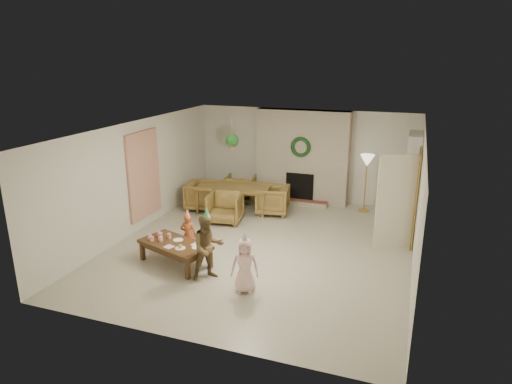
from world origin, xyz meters
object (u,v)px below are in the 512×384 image
at_px(dining_chair_far, 240,189).
at_px(child_red, 188,235).
at_px(dining_table, 233,199).
at_px(child_pink, 245,265).
at_px(dining_chair_near, 225,208).
at_px(coffee_table_top, 175,244).
at_px(dining_chair_right, 273,200).
at_px(dining_chair_left, 203,196).
at_px(child_plaid, 208,247).

xyz_separation_m(dining_chair_far, child_red, (0.29, -3.57, 0.06)).
bearing_deg(dining_table, child_pink, -73.55).
bearing_deg(dining_chair_near, coffee_table_top, -98.58).
distance_m(dining_chair_right, child_red, 3.04).
bearing_deg(child_red, dining_chair_far, -102.56).
distance_m(child_red, child_pink, 1.89).
bearing_deg(dining_chair_left, dining_chair_near, -135.00).
height_order(dining_chair_near, dining_chair_right, same).
bearing_deg(child_plaid, dining_table, 63.76).
distance_m(dining_chair_left, child_red, 2.81).
xyz_separation_m(child_plaid, child_pink, (0.79, -0.22, -0.13)).
bearing_deg(dining_chair_right, child_plaid, -9.26).
distance_m(dining_chair_far, dining_chair_right, 1.32).
height_order(dining_chair_near, coffee_table_top, dining_chair_near).
distance_m(child_red, child_plaid, 1.15).
relative_size(dining_chair_far, dining_chair_left, 1.00).
height_order(coffee_table_top, child_plaid, child_plaid).
bearing_deg(dining_chair_left, child_pink, -153.37).
xyz_separation_m(dining_chair_near, dining_chair_left, (-0.94, 0.69, 0.00)).
xyz_separation_m(dining_chair_right, child_red, (-0.85, -2.92, 0.06)).
bearing_deg(dining_chair_right, dining_table, -90.00).
relative_size(dining_chair_far, child_red, 0.93).
distance_m(dining_chair_far, coffee_table_top, 4.05).
distance_m(dining_chair_right, child_plaid, 3.71).
distance_m(dining_chair_right, child_pink, 3.99).
height_order(dining_table, dining_chair_right, dining_chair_right).
bearing_deg(dining_chair_near, child_pink, -69.60).
distance_m(dining_table, dining_chair_near, 0.82).
distance_m(dining_table, child_pink, 4.16).
distance_m(dining_chair_left, child_plaid, 3.87).
xyz_separation_m(dining_chair_left, child_pink, (2.58, -3.64, 0.12)).
distance_m(dining_chair_left, child_pink, 4.46).
relative_size(dining_table, dining_chair_right, 2.34).
bearing_deg(dining_chair_far, child_plaid, 95.50).
bearing_deg(dining_chair_far, dining_table, 90.00).
xyz_separation_m(dining_chair_left, coffee_table_top, (0.94, -3.11, 0.04)).
xyz_separation_m(dining_chair_near, child_pink, (1.64, -2.95, 0.12)).
relative_size(child_red, child_plaid, 0.71).
bearing_deg(dining_chair_left, coffee_table_top, -171.83).
relative_size(dining_chair_far, child_plaid, 0.66).
bearing_deg(dining_chair_near, dining_chair_right, 38.66).
bearing_deg(child_plaid, dining_chair_near, 65.68).
distance_m(dining_table, dining_chair_far, 0.82).
bearing_deg(dining_table, dining_chair_right, 0.00).
bearing_deg(coffee_table_top, dining_chair_far, 112.42).
relative_size(dining_chair_right, child_plaid, 0.66).
relative_size(dining_chair_left, child_pink, 0.83).
bearing_deg(child_pink, dining_chair_left, 109.84).
xyz_separation_m(dining_chair_far, dining_chair_right, (1.14, -0.66, 0.00)).
height_order(dining_table, coffee_table_top, dining_table).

